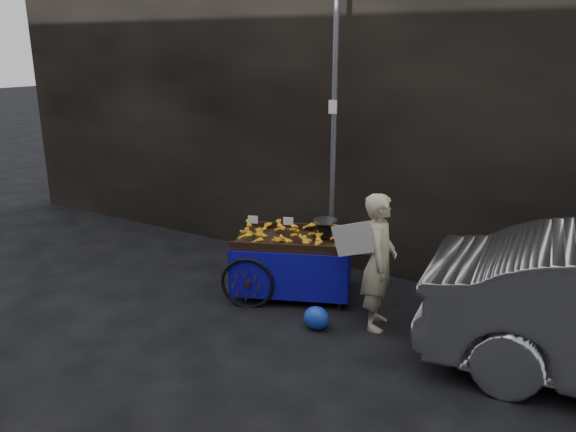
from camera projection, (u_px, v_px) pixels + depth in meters
The scene contains 6 objects.
ground at pixel (265, 300), 7.33m from camera, with size 80.00×80.00×0.00m, color black.
building_wall at pixel (379, 93), 8.54m from camera, with size 13.50×2.00×5.00m.
street_pole at pixel (334, 136), 7.67m from camera, with size 0.12×0.10×4.00m.
banana_cart at pixel (289, 245), 7.35m from camera, with size 2.24×1.64×1.12m.
vendor at pixel (379, 262), 6.43m from camera, with size 0.82×0.67×1.62m.
plastic_bag at pixel (316, 318), 6.54m from camera, with size 0.31×0.25×0.28m, color #1738AC.
Camera 1 is at (3.74, -5.57, 3.17)m, focal length 35.00 mm.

